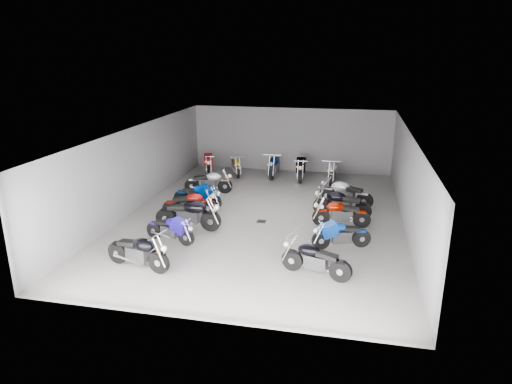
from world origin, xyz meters
TOP-DOWN VIEW (x-y plane):
  - ground at (0.00, 0.00)m, footprint 14.00×14.00m
  - wall_back at (0.00, 7.00)m, footprint 10.00×0.10m
  - wall_left at (-5.00, 0.00)m, footprint 0.10×14.00m
  - wall_right at (5.00, 0.00)m, footprint 0.10×14.00m
  - ceiling at (0.00, 0.00)m, footprint 10.00×14.00m
  - drain_grate at (0.00, -0.50)m, footprint 0.32×0.32m
  - motorcycle_left_a at (-2.67, -4.84)m, footprint 2.09×0.66m
  - motorcycle_left_b at (-2.49, -2.91)m, footprint 1.81×0.63m
  - motorcycle_left_c at (-2.29, -1.75)m, footprint 2.34×0.45m
  - motorcycle_left_d at (-2.71, -0.50)m, footprint 1.96×0.72m
  - motorcycle_left_e at (-2.72, 0.45)m, footprint 2.05×0.50m
  - motorcycle_left_f at (-2.90, 2.41)m, footprint 2.07×0.54m
  - motorcycle_right_a at (2.26, -4.25)m, footprint 1.98×0.70m
  - motorcycle_right_c at (2.88, -2.25)m, footprint 1.83×0.75m
  - motorcycle_right_d at (2.81, -0.39)m, footprint 2.03×0.44m
  - motorcycle_right_e at (2.79, 0.57)m, footprint 2.17×0.61m
  - motorcycle_right_f at (2.89, 1.90)m, footprint 2.14×0.80m
  - motorcycle_back_a at (-3.99, 5.68)m, footprint 0.88×2.17m
  - motorcycle_back_b at (-2.54, 5.61)m, footprint 0.88×1.83m
  - motorcycle_back_c at (-0.63, 5.74)m, footprint 0.45×2.28m
  - motorcycle_back_d at (0.74, 5.52)m, footprint 0.50×2.38m
  - motorcycle_back_e at (2.21, 5.27)m, footprint 0.42×2.15m

SIDE VIEW (x-z plane):
  - ground at x=0.00m, z-range 0.00..0.00m
  - drain_grate at x=0.00m, z-range 0.00..0.01m
  - motorcycle_left_b at x=-2.49m, z-range 0.04..0.85m
  - motorcycle_right_c at x=2.88m, z-range 0.04..0.87m
  - motorcycle_back_b at x=-2.54m, z-range 0.04..0.89m
  - motorcycle_left_d at x=-2.71m, z-range 0.04..0.93m
  - motorcycle_right_a at x=2.26m, z-range 0.04..0.93m
  - motorcycle_right_d at x=2.81m, z-range 0.04..0.93m
  - motorcycle_left_e at x=-2.72m, z-range 0.04..0.95m
  - motorcycle_left_f at x=-2.90m, z-range 0.04..0.96m
  - motorcycle_left_a at x=-2.67m, z-range 0.04..0.98m
  - motorcycle_back_e at x=2.21m, z-range 0.04..0.99m
  - motorcycle_right_e at x=2.79m, z-range 0.04..1.00m
  - motorcycle_right_f at x=2.89m, z-range 0.04..1.01m
  - motorcycle_back_a at x=-3.99m, z-range 0.05..1.03m
  - motorcycle_back_c at x=-0.63m, z-range 0.05..1.05m
  - motorcycle_left_c at x=-2.29m, z-range 0.05..1.08m
  - motorcycle_back_d at x=0.74m, z-range 0.05..1.10m
  - wall_back at x=0.00m, z-range 0.00..3.20m
  - wall_left at x=-5.00m, z-range 0.00..3.20m
  - wall_right at x=5.00m, z-range 0.00..3.20m
  - ceiling at x=0.00m, z-range 3.20..3.24m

